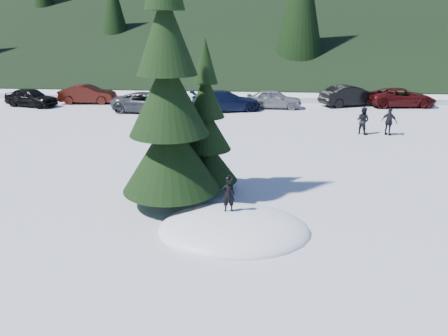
# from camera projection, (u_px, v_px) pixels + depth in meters

# --- Properties ---
(ground) EXTENTS (200.00, 200.00, 0.00)m
(ground) POSITION_uv_depth(u_px,v_px,m) (234.00, 230.00, 12.82)
(ground) COLOR white
(ground) RESTS_ON ground
(snow_mound) EXTENTS (4.48, 3.52, 0.96)m
(snow_mound) POSITION_uv_depth(u_px,v_px,m) (234.00, 230.00, 12.82)
(snow_mound) COLOR white
(snow_mound) RESTS_ON ground
(spruce_tall) EXTENTS (3.20, 3.20, 8.60)m
(spruce_tall) POSITION_uv_depth(u_px,v_px,m) (169.00, 106.00, 13.66)
(spruce_tall) COLOR black
(spruce_tall) RESTS_ON ground
(spruce_short) EXTENTS (2.20, 2.20, 5.37)m
(spruce_short) POSITION_uv_depth(u_px,v_px,m) (206.00, 134.00, 15.28)
(spruce_short) COLOR black
(spruce_short) RESTS_ON ground
(child_skier) EXTENTS (0.41, 0.31, 1.03)m
(child_skier) POSITION_uv_depth(u_px,v_px,m) (228.00, 195.00, 12.82)
(child_skier) COLOR black
(child_skier) RESTS_ON snow_mound
(adult_0) EXTENTS (0.92, 0.90, 1.50)m
(adult_0) POSITION_uv_depth(u_px,v_px,m) (363.00, 121.00, 23.85)
(adult_0) COLOR black
(adult_0) RESTS_ON ground
(adult_1) EXTENTS (0.90, 0.86, 1.50)m
(adult_1) POSITION_uv_depth(u_px,v_px,m) (389.00, 122.00, 23.59)
(adult_1) COLOR black
(adult_1) RESTS_ON ground
(car_0) EXTENTS (4.23, 2.57, 1.34)m
(car_0) POSITION_uv_depth(u_px,v_px,m) (31.00, 97.00, 31.95)
(car_0) COLOR black
(car_0) RESTS_ON ground
(car_1) EXTENTS (4.33, 1.82, 1.39)m
(car_1) POSITION_uv_depth(u_px,v_px,m) (88.00, 94.00, 33.19)
(car_1) COLOR #360E09
(car_1) RESTS_ON ground
(car_2) EXTENTS (5.06, 2.81, 1.34)m
(car_2) POSITION_uv_depth(u_px,v_px,m) (148.00, 102.00, 29.88)
(car_2) COLOR #414447
(car_2) RESTS_ON ground
(car_3) EXTENTS (5.19, 3.30, 1.40)m
(car_3) POSITION_uv_depth(u_px,v_px,m) (226.00, 101.00, 30.26)
(car_3) COLOR black
(car_3) RESTS_ON ground
(car_4) EXTENTS (3.97, 1.65, 1.34)m
(car_4) POSITION_uv_depth(u_px,v_px,m) (274.00, 99.00, 31.25)
(car_4) COLOR gray
(car_4) RESTS_ON ground
(car_5) EXTENTS (4.82, 3.21, 1.50)m
(car_5) POSITION_uv_depth(u_px,v_px,m) (351.00, 96.00, 32.18)
(car_5) COLOR black
(car_5) RESTS_ON ground
(car_6) EXTENTS (5.04, 2.72, 1.34)m
(car_6) POSITION_uv_depth(u_px,v_px,m) (401.00, 97.00, 31.93)
(car_6) COLOR #3E0B0C
(car_6) RESTS_ON ground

